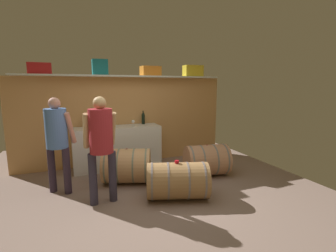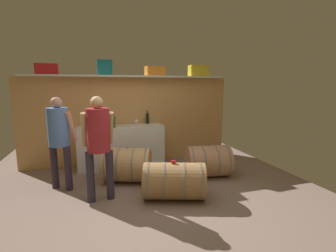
% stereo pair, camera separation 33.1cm
% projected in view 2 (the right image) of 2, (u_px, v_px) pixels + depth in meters
% --- Properties ---
extents(ground_plane, '(5.93, 7.62, 0.02)m').
position_uv_depth(ground_plane, '(146.00, 189.00, 4.18)').
color(ground_plane, gray).
extents(back_wall_panel, '(4.73, 0.10, 1.94)m').
position_uv_depth(back_wall_panel, '(130.00, 120.00, 5.58)').
color(back_wall_panel, tan).
rests_on(back_wall_panel, ground).
extents(high_shelf_board, '(4.35, 0.40, 0.03)m').
position_uv_depth(high_shelf_board, '(130.00, 76.00, 5.28)').
color(high_shelf_board, silver).
rests_on(high_shelf_board, back_wall_panel).
extents(toolcase_red, '(0.43, 0.30, 0.21)m').
position_uv_depth(toolcase_red, '(47.00, 69.00, 4.78)').
color(toolcase_red, red).
rests_on(toolcase_red, high_shelf_board).
extents(toolcase_teal, '(0.30, 0.29, 0.31)m').
position_uv_depth(toolcase_teal, '(105.00, 68.00, 5.10)').
color(toolcase_teal, '#157179').
rests_on(toolcase_teal, high_shelf_board).
extents(toolcase_orange, '(0.43, 0.31, 0.21)m').
position_uv_depth(toolcase_orange, '(155.00, 71.00, 5.42)').
color(toolcase_orange, orange).
rests_on(toolcase_orange, high_shelf_board).
extents(toolcase_yellow, '(0.46, 0.31, 0.26)m').
position_uv_depth(toolcase_yellow, '(198.00, 71.00, 5.72)').
color(toolcase_yellow, yellow).
rests_on(toolcase_yellow, high_shelf_board).
extents(work_cabinet, '(1.82, 0.53, 0.90)m').
position_uv_depth(work_cabinet, '(121.00, 146.00, 5.29)').
color(work_cabinet, silver).
rests_on(work_cabinet, ground).
extents(wine_bottle_dark, '(0.07, 0.07, 0.30)m').
position_uv_depth(wine_bottle_dark, '(147.00, 118.00, 5.52)').
color(wine_bottle_dark, black).
rests_on(wine_bottle_dark, work_cabinet).
extents(wine_bottle_green, '(0.07, 0.07, 0.30)m').
position_uv_depth(wine_bottle_green, '(114.00, 121.00, 5.02)').
color(wine_bottle_green, '#2A5028').
rests_on(wine_bottle_green, work_cabinet).
extents(wine_bottle_amber, '(0.07, 0.07, 0.30)m').
position_uv_depth(wine_bottle_amber, '(91.00, 120.00, 5.15)').
color(wine_bottle_amber, brown).
rests_on(wine_bottle_amber, work_cabinet).
extents(wine_glass, '(0.07, 0.07, 0.14)m').
position_uv_depth(wine_glass, '(137.00, 121.00, 5.22)').
color(wine_glass, white).
rests_on(wine_glass, work_cabinet).
extents(wine_barrel_near, '(1.08, 0.83, 0.59)m').
position_uv_depth(wine_barrel_near, '(174.00, 181.00, 3.77)').
color(wine_barrel_near, '#A27849').
rests_on(wine_barrel_near, ground).
extents(wine_barrel_far, '(0.91, 0.73, 0.62)m').
position_uv_depth(wine_barrel_far, '(208.00, 161.00, 4.71)').
color(wine_barrel_far, tan).
rests_on(wine_barrel_far, ground).
extents(wine_barrel_flank, '(1.00, 0.87, 0.64)m').
position_uv_depth(wine_barrel_flank, '(127.00, 165.00, 4.46)').
color(wine_barrel_flank, tan).
rests_on(wine_barrel_flank, ground).
extents(tasting_cup, '(0.07, 0.07, 0.04)m').
position_uv_depth(tasting_cup, '(173.00, 162.00, 3.72)').
color(tasting_cup, red).
rests_on(tasting_cup, wine_barrel_near).
extents(winemaker_pouring, '(0.49, 0.42, 1.61)m').
position_uv_depth(winemaker_pouring, '(98.00, 138.00, 3.61)').
color(winemaker_pouring, '#312D3F').
rests_on(winemaker_pouring, ground).
extents(visitor_tasting, '(0.51, 0.47, 1.58)m').
position_uv_depth(visitor_tasting, '(59.00, 134.00, 4.02)').
color(visitor_tasting, '#322636').
rests_on(visitor_tasting, ground).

